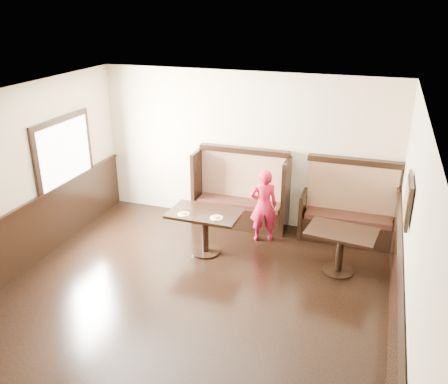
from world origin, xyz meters
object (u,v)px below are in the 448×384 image
at_px(booth_main, 241,197).
at_px(table_main, 205,222).
at_px(booth_neighbor, 349,214).
at_px(child, 264,206).
at_px(table_neighbor, 341,241).

distance_m(booth_main, table_main, 1.28).
xyz_separation_m(booth_neighbor, table_main, (-2.20, -1.25, 0.08)).
bearing_deg(booth_main, child, -42.66).
relative_size(booth_main, table_main, 1.50).
relative_size(booth_neighbor, table_main, 1.41).
bearing_deg(table_neighbor, table_main, -170.48).
height_order(booth_neighbor, table_neighbor, booth_neighbor).
xyz_separation_m(booth_main, booth_neighbor, (1.95, -0.00, -0.05)).
bearing_deg(booth_main, table_neighbor, -31.27).
relative_size(booth_neighbor, child, 1.26).
distance_m(table_main, table_neighbor, 2.17).
distance_m(booth_main, table_neighbor, 2.25).
bearing_deg(booth_neighbor, table_neighbor, -91.11).
height_order(booth_main, child, booth_main).
relative_size(table_main, table_neighbor, 1.06).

